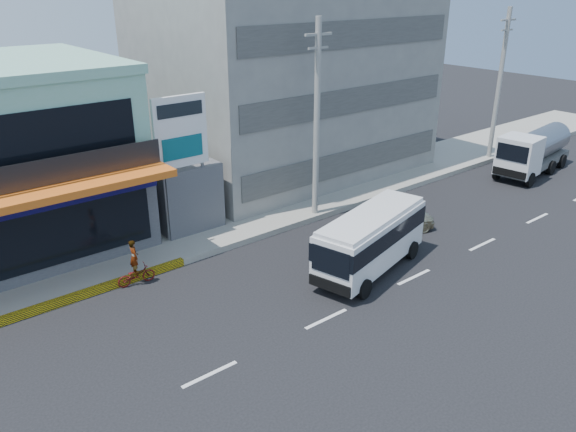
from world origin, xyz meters
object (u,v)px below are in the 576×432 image
object	(u,v)px
billboard	(181,140)
sedan	(394,218)
satellite_dish	(174,158)
concrete_building	(284,59)
tanker_truck	(533,151)
utility_pole_far	(499,85)
utility_pole_near	(317,121)
minibus	(371,237)
motorcycle_rider	(136,270)

from	to	relation	value
billboard	sedan	xyz separation A→B (m)	(8.34, -5.54, -4.22)
satellite_dish	billboard	bearing A→B (deg)	-105.52
concrete_building	tanker_truck	distance (m)	16.81
billboard	utility_pole_far	xyz separation A→B (m)	(22.50, -1.80, 0.22)
utility_pole_far	satellite_dish	bearing A→B (deg)	170.71
utility_pole_near	utility_pole_far	size ratio (longest dim) A/B	1.00
minibus	motorcycle_rider	world-z (taller)	minibus
satellite_dish	utility_pole_far	distance (m)	22.35
concrete_building	minibus	distance (m)	15.62
concrete_building	utility_pole_far	bearing A→B (deg)	-32.35
concrete_building	satellite_dish	xyz separation A→B (m)	(-10.00, -4.00, -3.42)
utility_pole_far	motorcycle_rider	xyz separation A→B (m)	(-26.28, -0.60, -4.50)
minibus	motorcycle_rider	xyz separation A→B (m)	(-8.28, 5.16, -0.92)
concrete_building	utility_pole_far	world-z (taller)	concrete_building
minibus	tanker_truck	distance (m)	17.81
utility_pole_far	tanker_truck	world-z (taller)	utility_pole_far
utility_pole_near	sedan	world-z (taller)	utility_pole_near
satellite_dish	minibus	xyz separation A→B (m)	(4.00, -9.36, -2.01)
motorcycle_rider	concrete_building	bearing A→B (deg)	29.87
utility_pole_near	concrete_building	bearing A→B (deg)	62.24
sedan	tanker_truck	bearing A→B (deg)	-70.46
utility_pole_near	utility_pole_far	world-z (taller)	same
utility_pole_far	minibus	world-z (taller)	utility_pole_far
minibus	tanker_truck	world-z (taller)	tanker_truck
billboard	tanker_truck	bearing A→B (deg)	-12.81
utility_pole_near	tanker_truck	world-z (taller)	utility_pole_near
satellite_dish	motorcycle_rider	size ratio (longest dim) A/B	0.76
concrete_building	sedan	bearing A→B (deg)	-100.76
billboard	tanker_truck	xyz separation A→B (m)	(22.13, -5.03, -3.41)
billboard	utility_pole_far	world-z (taller)	utility_pole_far
minibus	sedan	distance (m)	4.42
billboard	motorcycle_rider	size ratio (longest dim) A/B	3.50
billboard	utility_pole_near	size ratio (longest dim) A/B	0.69
utility_pole_near	sedan	bearing A→B (deg)	-63.78
tanker_truck	motorcycle_rider	world-z (taller)	tanker_truck
satellite_dish	utility_pole_near	size ratio (longest dim) A/B	0.15
concrete_building	tanker_truck	bearing A→B (deg)	-42.96
utility_pole_near	motorcycle_rider	world-z (taller)	utility_pole_near
minibus	motorcycle_rider	distance (m)	9.79
minibus	sedan	world-z (taller)	minibus
billboard	concrete_building	bearing A→B (deg)	28.92
minibus	sedan	bearing A→B (deg)	27.63
satellite_dish	sedan	bearing A→B (deg)	-43.11
utility_pole_far	minibus	xyz separation A→B (m)	(-18.00, -5.76, -3.58)
utility_pole_far	sedan	size ratio (longest dim) A/B	2.42
motorcycle_rider	utility_pole_far	bearing A→B (deg)	1.31
tanker_truck	concrete_building	bearing A→B (deg)	137.04
concrete_building	utility_pole_near	distance (m)	8.79
utility_pole_near	motorcycle_rider	bearing A→B (deg)	-176.66
utility_pole_near	sedan	size ratio (longest dim) A/B	2.42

